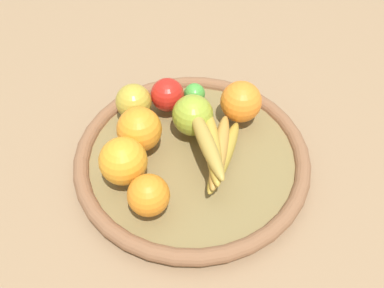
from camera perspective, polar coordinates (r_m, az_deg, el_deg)
ground_plane at (r=0.81m, az=-0.00°, el=-2.72°), size 2.40×2.40×0.00m
basket at (r=0.80m, az=-0.00°, el=-1.86°), size 0.43×0.43×0.04m
apple_2 at (r=0.79m, az=0.09°, el=3.80°), size 0.08×0.08×0.08m
apple_1 at (r=0.84m, az=-3.23°, el=6.45°), size 0.09×0.09×0.06m
orange_0 at (r=0.77m, az=-6.91°, el=1.92°), size 0.10×0.10×0.08m
banana_bunch at (r=0.75m, az=3.12°, el=-0.62°), size 0.14×0.17×0.06m
orange_2 at (r=0.82m, az=6.44°, el=5.53°), size 0.11×0.11×0.08m
orange_1 at (r=0.73m, az=-9.00°, el=-2.23°), size 0.11×0.11×0.08m
apple_0 at (r=0.83m, az=-7.65°, el=5.51°), size 0.08×0.08×0.07m
lime_0 at (r=0.86m, az=0.33°, el=6.59°), size 0.06×0.06×0.04m
orange_3 at (r=0.69m, az=-5.83°, el=-6.62°), size 0.09×0.09×0.07m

